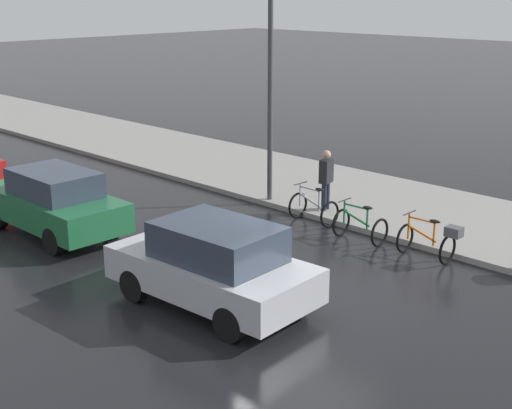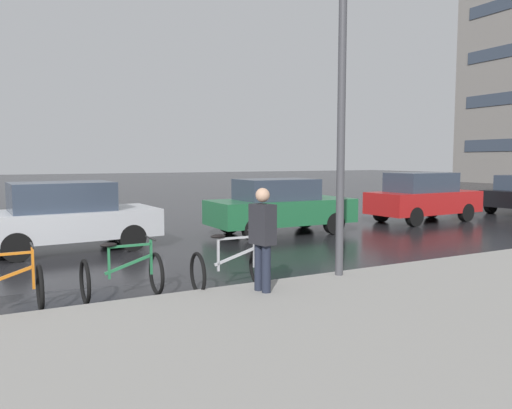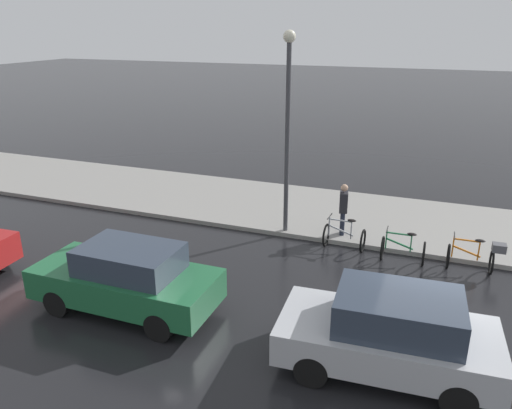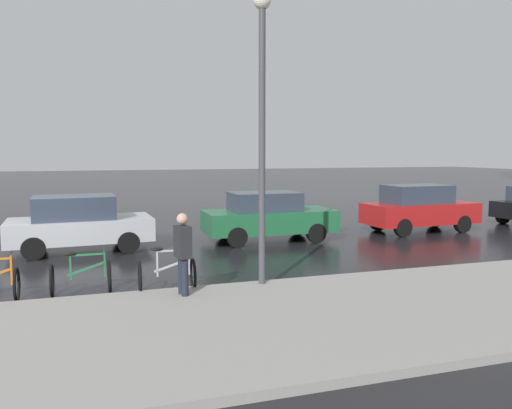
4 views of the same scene
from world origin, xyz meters
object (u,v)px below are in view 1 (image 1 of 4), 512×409
(bicycle_second, at_px, (360,226))
(pedestrian, at_px, (326,179))
(car_silver, at_px, (214,264))
(bicycle_nearest, at_px, (432,239))
(bicycle_third, at_px, (313,208))
(streetlamp, at_px, (270,68))
(car_green, at_px, (53,202))

(bicycle_second, bearing_deg, pedestrian, 60.89)
(pedestrian, bearing_deg, car_silver, -160.57)
(bicycle_nearest, distance_m, pedestrian, 3.97)
(bicycle_nearest, bearing_deg, car_silver, 160.99)
(bicycle_third, bearing_deg, pedestrian, 15.95)
(bicycle_second, bearing_deg, bicycle_nearest, -86.85)
(car_silver, relative_size, streetlamp, 0.68)
(car_green, height_order, streetlamp, streetlamp)
(car_green, bearing_deg, car_silver, -90.84)
(car_silver, bearing_deg, pedestrian, 19.43)
(bicycle_nearest, xyz_separation_m, streetlamp, (0.64, 5.56, 3.31))
(bicycle_nearest, relative_size, car_silver, 0.34)
(bicycle_second, height_order, car_green, car_green)
(bicycle_second, bearing_deg, streetlamp, 78.57)
(bicycle_second, bearing_deg, bicycle_third, 79.74)
(bicycle_third, bearing_deg, streetlamp, 77.56)
(bicycle_nearest, relative_size, pedestrian, 0.80)
(bicycle_second, bearing_deg, car_silver, -177.93)
(bicycle_nearest, xyz_separation_m, pedestrian, (0.97, 3.82, 0.50))
(bicycle_nearest, bearing_deg, car_green, 122.77)
(pedestrian, bearing_deg, bicycle_second, -119.11)
(streetlamp, bearing_deg, car_silver, -145.69)
(bicycle_third, relative_size, car_silver, 0.28)
(streetlamp, bearing_deg, bicycle_second, -101.43)
(bicycle_nearest, bearing_deg, bicycle_third, 86.75)
(bicycle_nearest, relative_size, streetlamp, 0.23)
(bicycle_nearest, distance_m, bicycle_third, 3.61)
(bicycle_nearest, xyz_separation_m, bicycle_third, (0.20, 3.60, -0.10))
(bicycle_nearest, xyz_separation_m, bicycle_second, (-0.10, 1.90, -0.10))
(car_green, bearing_deg, streetlamp, -20.41)
(bicycle_second, relative_size, pedestrian, 0.68)
(car_silver, distance_m, car_green, 5.90)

